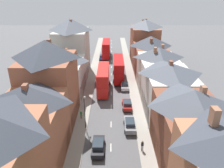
% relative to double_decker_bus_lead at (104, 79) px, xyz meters
% --- Properties ---
extents(pavement_left, '(2.20, 104.00, 0.14)m').
position_rel_double_decker_bus_lead_xyz_m(pavement_left, '(-3.29, 6.18, -2.75)').
color(pavement_left, gray).
rests_on(pavement_left, ground).
extents(pavement_right, '(2.20, 104.00, 0.14)m').
position_rel_double_decker_bus_lead_xyz_m(pavement_right, '(6.91, 6.18, -2.75)').
color(pavement_right, gray).
rests_on(pavement_right, ground).
extents(centre_line_dashes, '(0.14, 97.80, 0.01)m').
position_rel_double_decker_bus_lead_xyz_m(centre_line_dashes, '(1.81, 4.18, -2.81)').
color(centre_line_dashes, silver).
rests_on(centre_line_dashes, ground).
extents(terrace_row_left, '(8.00, 61.00, 14.75)m').
position_rel_double_decker_bus_lead_xyz_m(terrace_row_left, '(-8.38, -14.72, 3.63)').
color(terrace_row_left, '#A36042').
rests_on(terrace_row_left, ground).
extents(terrace_row_right, '(8.00, 72.19, 13.02)m').
position_rel_double_decker_bus_lead_xyz_m(terrace_row_right, '(11.99, -8.41, 2.60)').
color(terrace_row_right, brown).
rests_on(terrace_row_right, ground).
extents(double_decker_bus_lead, '(2.74, 10.80, 5.30)m').
position_rel_double_decker_bus_lead_xyz_m(double_decker_bus_lead, '(0.00, 0.00, 0.00)').
color(double_decker_bus_lead, red).
rests_on(double_decker_bus_lead, ground).
extents(double_decker_bus_mid_street, '(2.74, 10.80, 5.30)m').
position_rel_double_decker_bus_lead_xyz_m(double_decker_bus_mid_street, '(0.00, 27.24, 0.00)').
color(double_decker_bus_mid_street, '#B70F0F').
rests_on(double_decker_bus_mid_street, ground).
extents(double_decker_bus_far_approaching, '(2.74, 10.80, 5.30)m').
position_rel_double_decker_bus_lead_xyz_m(double_decker_bus_far_approaching, '(3.60, 7.02, 0.00)').
color(double_decker_bus_far_approaching, '#B70F0F').
rests_on(double_decker_bus_far_approaching, ground).
extents(car_near_blue, '(1.90, 4.01, 1.67)m').
position_rel_double_decker_bus_lead_xyz_m(car_near_blue, '(4.91, 0.67, -1.98)').
color(car_near_blue, silver).
rests_on(car_near_blue, ground).
extents(car_parked_left_a, '(1.90, 3.92, 1.71)m').
position_rel_double_decker_bus_lead_xyz_m(car_parked_left_a, '(0.01, 9.67, -1.96)').
color(car_parked_left_a, maroon).
rests_on(car_parked_left_a, ground).
extents(car_parked_right_a, '(1.90, 4.43, 1.65)m').
position_rel_double_decker_bus_lead_xyz_m(car_parked_right_a, '(0.01, -20.53, -1.98)').
color(car_parked_right_a, black).
rests_on(car_parked_right_a, ground).
extents(car_mid_black, '(1.90, 4.42, 1.71)m').
position_rel_double_decker_bus_lead_xyz_m(car_mid_black, '(4.91, -15.14, -1.96)').
color(car_mid_black, gray).
rests_on(car_mid_black, ground).
extents(car_parked_left_b, '(1.90, 3.83, 1.59)m').
position_rel_double_decker_bus_lead_xyz_m(car_parked_left_b, '(-1.29, 23.88, -2.02)').
color(car_parked_left_b, navy).
rests_on(car_parked_left_b, ground).
extents(car_mid_white, '(1.90, 4.10, 1.58)m').
position_rel_double_decker_bus_lead_xyz_m(car_mid_white, '(4.91, -8.25, -2.02)').
color(car_mid_white, maroon).
rests_on(car_mid_white, ground).
extents(car_far_grey, '(1.90, 4.07, 1.70)m').
position_rel_double_decker_bus_lead_xyz_m(car_far_grey, '(0.01, 37.71, -1.96)').
color(car_far_grey, '#B7BABF').
rests_on(car_far_grey, ground).
extents(pedestrian_near_right, '(0.36, 0.22, 1.61)m').
position_rel_double_decker_bus_lead_xyz_m(pedestrian_near_right, '(6.26, -20.60, -1.78)').
color(pedestrian_near_right, gray).
rests_on(pedestrian_near_right, pavement_right).
extents(pedestrian_mid_left, '(0.36, 0.22, 1.61)m').
position_rel_double_decker_bus_lead_xyz_m(pedestrian_mid_left, '(-3.49, -12.18, -1.78)').
color(pedestrian_mid_left, brown).
rests_on(pedestrian_mid_left, pavement_left).
extents(street_lamp, '(0.20, 1.12, 5.50)m').
position_rel_double_decker_bus_lead_xyz_m(street_lamp, '(-2.44, -14.83, 0.43)').
color(street_lamp, black).
rests_on(street_lamp, ground).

